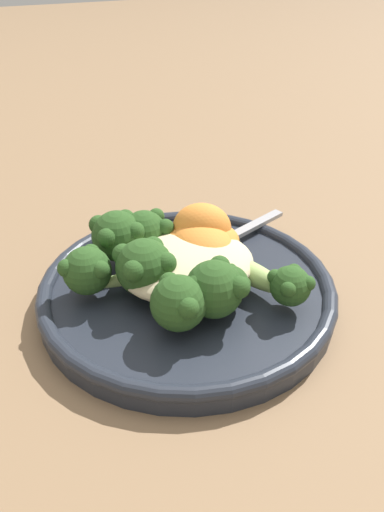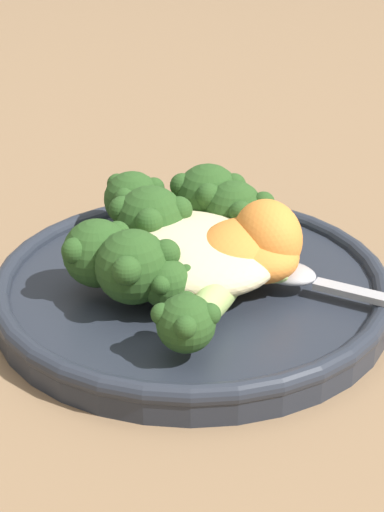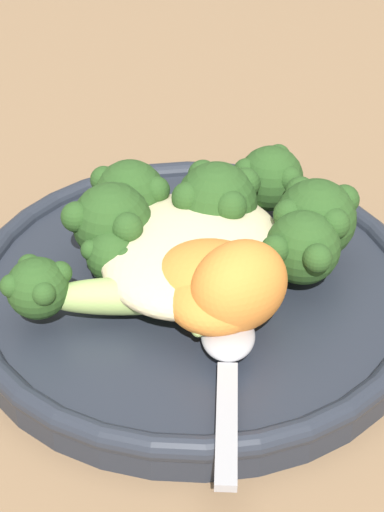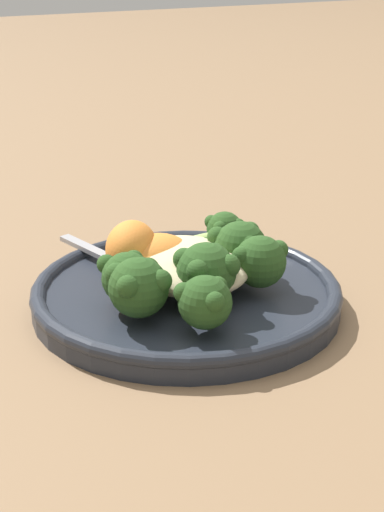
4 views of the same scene
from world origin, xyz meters
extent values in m
plane|color=#846647|center=(0.00, 0.00, 0.00)|extent=(4.00, 4.00, 0.00)
cylinder|color=#232833|center=(0.00, -0.01, 0.01)|extent=(0.23, 0.23, 0.02)
torus|color=#232833|center=(0.00, -0.01, 0.02)|extent=(0.24, 0.24, 0.01)
ellipsoid|color=beige|center=(0.00, -0.01, 0.04)|extent=(0.11, 0.09, 0.03)
ellipsoid|color=#9EBC66|center=(0.01, 0.02, 0.03)|extent=(0.06, 0.06, 0.02)
sphere|color=#284C1E|center=(-0.02, 0.04, 0.04)|extent=(0.04, 0.04, 0.04)
sphere|color=#284C1E|center=(0.00, 0.05, 0.05)|extent=(0.01, 0.01, 0.01)
sphere|color=#284C1E|center=(-0.03, 0.05, 0.05)|extent=(0.01, 0.01, 0.01)
sphere|color=#284C1E|center=(-0.03, 0.03, 0.05)|extent=(0.01, 0.01, 0.01)
sphere|color=#284C1E|center=(0.00, 0.03, 0.05)|extent=(0.01, 0.01, 0.01)
ellipsoid|color=#9EBC66|center=(0.00, 0.02, 0.03)|extent=(0.08, 0.06, 0.01)
sphere|color=#284C1E|center=(-0.04, 0.04, 0.04)|extent=(0.04, 0.04, 0.04)
sphere|color=#284C1E|center=(-0.03, 0.05, 0.05)|extent=(0.02, 0.02, 0.02)
sphere|color=#284C1E|center=(-0.05, 0.05, 0.05)|extent=(0.02, 0.02, 0.02)
sphere|color=#284C1E|center=(-0.05, 0.03, 0.05)|extent=(0.02, 0.02, 0.02)
sphere|color=#284C1E|center=(-0.03, 0.03, 0.05)|extent=(0.02, 0.02, 0.02)
ellipsoid|color=#9EBC66|center=(-0.02, 0.00, 0.03)|extent=(0.11, 0.02, 0.01)
sphere|color=#284C1E|center=(-0.07, 0.01, 0.04)|extent=(0.04, 0.04, 0.04)
sphere|color=#284C1E|center=(-0.07, 0.02, 0.05)|extent=(0.01, 0.01, 0.01)
sphere|color=#284C1E|center=(-0.09, 0.01, 0.05)|extent=(0.01, 0.01, 0.01)
sphere|color=#284C1E|center=(-0.07, -0.01, 0.05)|extent=(0.01, 0.01, 0.01)
ellipsoid|color=#9EBC66|center=(0.01, 0.00, 0.03)|extent=(0.09, 0.04, 0.02)
sphere|color=#284C1E|center=(-0.04, -0.01, 0.04)|extent=(0.04, 0.04, 0.04)
sphere|color=#284C1E|center=(-0.02, 0.00, 0.05)|extent=(0.02, 0.02, 0.02)
sphere|color=#284C1E|center=(-0.05, 0.00, 0.05)|extent=(0.02, 0.02, 0.02)
sphere|color=#284C1E|center=(-0.05, -0.02, 0.05)|extent=(0.02, 0.02, 0.02)
sphere|color=#284C1E|center=(-0.02, -0.02, 0.05)|extent=(0.02, 0.02, 0.02)
ellipsoid|color=#9EBC66|center=(0.00, -0.02, 0.03)|extent=(0.08, 0.08, 0.02)
sphere|color=#284C1E|center=(-0.03, -0.06, 0.04)|extent=(0.04, 0.04, 0.04)
sphere|color=#284C1E|center=(-0.03, -0.04, 0.05)|extent=(0.02, 0.02, 0.02)
sphere|color=#284C1E|center=(-0.03, -0.07, 0.05)|extent=(0.02, 0.02, 0.02)
ellipsoid|color=#9EBC66|center=(0.02, -0.02, 0.03)|extent=(0.05, 0.08, 0.02)
sphere|color=#284C1E|center=(0.00, -0.06, 0.04)|extent=(0.04, 0.04, 0.04)
sphere|color=#284C1E|center=(0.01, -0.04, 0.05)|extent=(0.02, 0.02, 0.02)
sphere|color=#284C1E|center=(-0.01, -0.06, 0.05)|extent=(0.02, 0.02, 0.02)
sphere|color=#284C1E|center=(0.01, -0.07, 0.05)|extent=(0.02, 0.02, 0.02)
ellipsoid|color=#9EBC66|center=(0.02, -0.02, 0.03)|extent=(0.03, 0.06, 0.02)
sphere|color=#284C1E|center=(0.02, -0.05, 0.04)|extent=(0.03, 0.03, 0.03)
sphere|color=#284C1E|center=(0.02, -0.04, 0.04)|extent=(0.01, 0.01, 0.01)
sphere|color=#284C1E|center=(0.01, -0.05, 0.04)|extent=(0.01, 0.01, 0.01)
sphere|color=#284C1E|center=(0.02, -0.06, 0.04)|extent=(0.01, 0.01, 0.01)
ellipsoid|color=#9EBC66|center=(0.04, -0.03, 0.03)|extent=(0.05, 0.09, 0.02)
sphere|color=#284C1E|center=(0.06, -0.07, 0.04)|extent=(0.03, 0.03, 0.03)
sphere|color=#284C1E|center=(0.06, -0.06, 0.04)|extent=(0.01, 0.01, 0.01)
sphere|color=#284C1E|center=(0.05, -0.06, 0.04)|extent=(0.01, 0.01, 0.01)
sphere|color=#284C1E|center=(0.05, -0.08, 0.04)|extent=(0.01, 0.01, 0.01)
sphere|color=#284C1E|center=(0.06, -0.08, 0.04)|extent=(0.01, 0.01, 0.01)
ellipsoid|color=orange|center=(0.02, 0.01, 0.04)|extent=(0.07, 0.06, 0.03)
ellipsoid|color=orange|center=(0.02, 0.01, 0.04)|extent=(0.06, 0.07, 0.03)
ellipsoid|color=orange|center=(0.03, 0.02, 0.04)|extent=(0.06, 0.06, 0.04)
cube|color=#A3A3A8|center=(0.09, 0.04, 0.02)|extent=(0.07, 0.03, 0.00)
ellipsoid|color=#A3A3A8|center=(0.04, 0.02, 0.03)|extent=(0.04, 0.03, 0.01)
camera|label=1|loc=(-0.13, -0.30, 0.25)|focal=35.00mm
camera|label=2|loc=(0.32, -0.32, 0.26)|focal=60.00mm
camera|label=3|loc=(0.33, 0.11, 0.29)|focal=60.00mm
camera|label=4|loc=(-0.55, 0.23, 0.28)|focal=60.00mm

